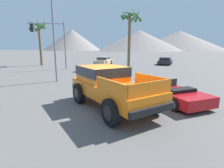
# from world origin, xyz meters

# --- Properties ---
(ground_plane) EXTENTS (320.00, 320.00, 0.00)m
(ground_plane) POSITION_xyz_m (0.00, 0.00, 0.00)
(ground_plane) COLOR #5B5956
(orange_pickup_truck) EXTENTS (4.28, 5.48, 1.83)m
(orange_pickup_truck) POSITION_xyz_m (-0.06, -0.13, 1.07)
(orange_pickup_truck) COLOR orange
(orange_pickup_truck) RESTS_ON ground_plane
(red_convertible_car) EXTENTS (2.98, 4.48, 1.05)m
(red_convertible_car) POSITION_xyz_m (3.15, 0.49, 0.42)
(red_convertible_car) COLOR #B21419
(red_convertible_car) RESTS_ON ground_plane
(parked_car_dark) EXTENTS (3.52, 4.69, 1.10)m
(parked_car_dark) POSITION_xyz_m (9.45, 19.51, 0.57)
(parked_car_dark) COLOR #232328
(parked_car_dark) RESTS_ON ground_plane
(parked_car_tan) EXTENTS (3.10, 4.66, 1.21)m
(parked_car_tan) POSITION_xyz_m (-0.36, 19.51, 0.61)
(parked_car_tan) COLOR tan
(parked_car_tan) RESTS_ON ground_plane
(traffic_light_main) EXTENTS (4.42, 0.38, 5.71)m
(traffic_light_main) POSITION_xyz_m (-6.76, 14.11, 4.03)
(traffic_light_main) COLOR slate
(traffic_light_main) RESTS_ON ground_plane
(street_lamp_post) EXTENTS (0.90, 0.24, 7.40)m
(street_lamp_post) POSITION_xyz_m (-4.15, 6.06, 4.47)
(street_lamp_post) COLOR slate
(street_lamp_post) RESTS_ON ground_plane
(palm_tree_tall) EXTENTS (2.69, 3.08, 7.20)m
(palm_tree_tall) POSITION_xyz_m (2.98, 14.33, 5.39)
(palm_tree_tall) COLOR brown
(palm_tree_tall) RESTS_ON ground_plane
(palm_tree_short) EXTENTS (2.73, 2.86, 6.60)m
(palm_tree_short) POSITION_xyz_m (-9.90, 19.12, 4.97)
(palm_tree_short) COLOR brown
(palm_tree_short) RESTS_ON ground_plane
(distant_mountain_range) EXTENTS (139.46, 78.51, 15.85)m
(distant_mountain_range) POSITION_xyz_m (29.75, 124.97, 7.38)
(distant_mountain_range) COLOR gray
(distant_mountain_range) RESTS_ON ground_plane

